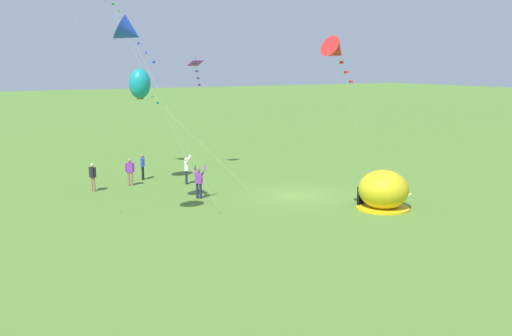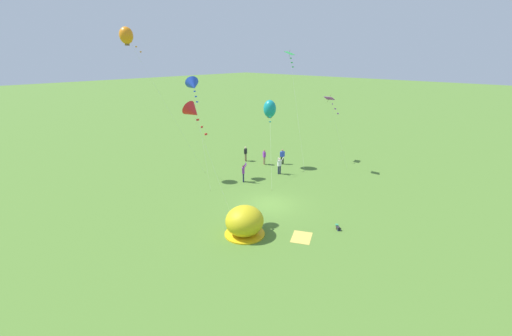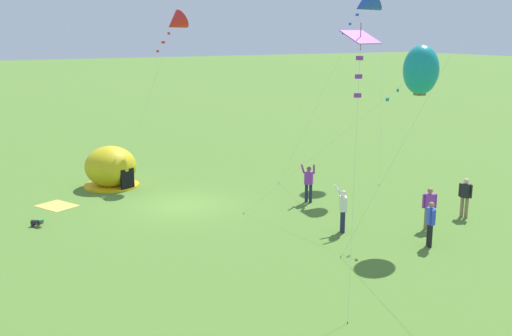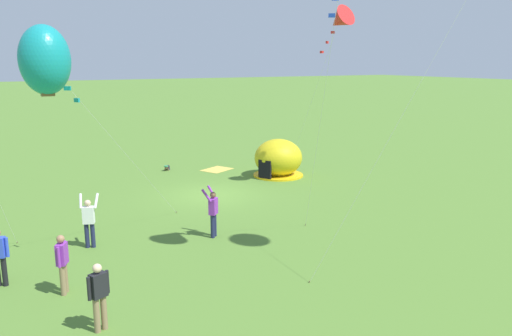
{
  "view_description": "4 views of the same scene",
  "coord_description": "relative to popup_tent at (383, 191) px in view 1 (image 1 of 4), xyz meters",
  "views": [
    {
      "loc": [
        -28.22,
        19.77,
        7.67
      ],
      "look_at": [
        -1.76,
        3.97,
        2.26
      ],
      "focal_mm": 42.0,
      "sensor_mm": 36.0,
      "label": 1
    },
    {
      "loc": [
        -19.98,
        -16.92,
        11.98
      ],
      "look_at": [
        1.52,
        2.99,
        2.16
      ],
      "focal_mm": 24.0,
      "sensor_mm": 36.0,
      "label": 2
    },
    {
      "loc": [
        24.92,
        -9.48,
        7.86
      ],
      "look_at": [
        2.14,
        2.67,
        1.91
      ],
      "focal_mm": 42.0,
      "sensor_mm": 36.0,
      "label": 3
    },
    {
      "loc": [
        9.38,
        21.46,
        6.41
      ],
      "look_at": [
        -0.48,
        3.61,
        1.99
      ],
      "focal_mm": 35.0,
      "sensor_mm": 36.0,
      "label": 4
    }
  ],
  "objects": [
    {
      "name": "kite_blue",
      "position": [
        5.24,
        11.87,
        8.15
      ],
      "size": [
        2.59,
        4.94,
        9.97
      ],
      "color": "silver",
      "rests_on": "ground"
    },
    {
      "name": "person_near_tent",
      "position": [
        12.82,
        9.52,
        -0.03
      ],
      "size": [
        0.38,
        0.54,
        1.72
      ],
      "color": "#8C7251",
      "rests_on": "ground"
    },
    {
      "name": "picnic_blanket",
      "position": [
        2.35,
        -3.16,
        -0.99
      ],
      "size": [
        2.1,
        1.92,
        0.01
      ],
      "primitive_type": "cube",
      "rotation": [
        0.0,
        0.0,
        0.46
      ],
      "color": "gold",
      "rests_on": "ground"
    },
    {
      "name": "person_arms_raised",
      "position": [
        7.29,
        7.34,
        0.0
      ],
      "size": [
        0.7,
        0.7,
        1.89
      ],
      "color": "#1E2347",
      "rests_on": "ground"
    },
    {
      "name": "toddler_crawling",
      "position": [
        5.04,
        -4.41,
        -0.82
      ],
      "size": [
        0.45,
        0.53,
        0.32
      ],
      "color": "black",
      "rests_on": "ground"
    },
    {
      "name": "kite_red",
      "position": [
        -0.81,
        4.04,
        7.24
      ],
      "size": [
        1.27,
        4.39,
        8.94
      ],
      "color": "silver",
      "rests_on": "ground"
    },
    {
      "name": "person_with_toddler",
      "position": [
        12.36,
        12.02,
        -0.03
      ],
      "size": [
        0.55,
        0.36,
        1.72
      ],
      "color": "#8C7251",
      "rests_on": "ground"
    },
    {
      "name": "kite_purple",
      "position": [
        15.93,
        3.34,
        6.4
      ],
      "size": [
        2.48,
        2.14,
        8.08
      ],
      "color": "silver",
      "rests_on": "ground"
    },
    {
      "name": "person_strolling",
      "position": [
        14.34,
        8.12,
        -0.03
      ],
      "size": [
        0.54,
        0.39,
        1.72
      ],
      "color": "black",
      "rests_on": "ground"
    },
    {
      "name": "ground_plane",
      "position": [
        5.0,
        1.97,
        -1.0
      ],
      "size": [
        300.0,
        300.0,
        0.0
      ],
      "primitive_type": "plane",
      "color": "#517A2D"
    },
    {
      "name": "person_center_field",
      "position": [
        11.48,
        6.23,
        0.0
      ],
      "size": [
        0.72,
        0.62,
        1.89
      ],
      "color": "#1E2347",
      "rests_on": "ground"
    },
    {
      "name": "kite_teal",
      "position": [
        12.73,
        8.72,
        5.41
      ],
      "size": [
        5.95,
        5.56,
        7.35
      ],
      "color": "silver",
      "rests_on": "ground"
    },
    {
      "name": "popup_tent",
      "position": [
        0.0,
        0.0,
        0.0
      ],
      "size": [
        2.81,
        2.81,
        2.1
      ],
      "color": "gold",
      "rests_on": "ground"
    },
    {
      "name": "kite_green",
      "position": [
        16.6,
        9.17,
        10.69
      ],
      "size": [
        3.6,
        5.37,
        12.41
      ],
      "color": "silver",
      "rests_on": "ground"
    }
  ]
}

